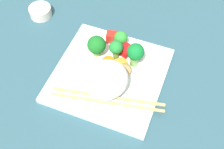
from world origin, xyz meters
TOP-DOWN VIEW (x-y plane):
  - ground_plane at (0.00, 0.00)cm, footprint 110.00×110.00cm
  - square_plate at (0.00, 0.00)cm, footprint 24.31×24.31cm
  - rice_mound at (0.87, -4.30)cm, footprint 11.92×11.97cm
  - broccoli_floret_0 at (-0.28, 8.44)cm, footprint 3.04×3.04cm
  - broccoli_floret_1 at (4.45, 4.23)cm, footprint 3.73×3.73cm
  - broccoli_floret_2 at (0.15, 4.76)cm, footprint 3.06×3.06cm
  - broccoli_floret_3 at (-4.25, 4.22)cm, footprint 4.11×4.11cm
  - carrot_slice_0 at (-3.16, 0.31)cm, footprint 2.40×2.40cm
  - carrot_slice_1 at (-5.07, 6.07)cm, footprint 3.79×3.79cm
  - carrot_slice_2 at (1.69, 3.13)cm, footprint 4.19×4.19cm
  - carrot_slice_3 at (-1.07, 2.73)cm, footprint 3.29×3.29cm
  - pepper_chunk_0 at (1.86, 6.37)cm, footprint 2.81×3.09cm
  - pepper_chunk_1 at (-2.40, 9.13)cm, footprint 2.67×2.40cm
  - chicken_piece_0 at (3.20, 1.37)cm, footprint 3.45×3.81cm
  - chicken_piece_1 at (1.21, 0.83)cm, footprint 4.49×4.38cm
  - chicken_piece_2 at (4.04, 6.89)cm, footprint 3.92×3.75cm
  - chopstick_pair at (1.78, -6.48)cm, footprint 23.14×5.25cm
  - sauce_cup at (-22.49, 12.83)cm, footprint 5.52×5.52cm

SIDE VIEW (x-z plane):
  - ground_plane at x=0.00cm, z-range -2.00..0.00cm
  - square_plate at x=0.00cm, z-range 0.00..1.20cm
  - sauce_cup at x=-22.49cm, z-range 0.00..2.49cm
  - carrot_slice_0 at x=-3.16cm, z-range 1.20..1.69cm
  - carrot_slice_2 at x=1.69cm, z-range 1.20..1.69cm
  - carrot_slice_1 at x=-5.07cm, z-range 1.20..1.71cm
  - chopstick_pair at x=1.78cm, z-range 1.20..1.90cm
  - carrot_slice_3 at x=-1.07cm, z-range 1.20..1.90cm
  - chicken_piece_0 at x=3.20cm, z-range 1.20..3.03cm
  - chicken_piece_1 at x=1.21cm, z-range 1.20..3.09cm
  - pepper_chunk_0 at x=1.86cm, z-range 1.20..3.45cm
  - pepper_chunk_1 at x=-2.40cm, z-range 1.20..3.59cm
  - chicken_piece_2 at x=4.04cm, z-range 1.20..3.72cm
  - broccoli_floret_0 at x=-0.28cm, z-range 1.56..5.64cm
  - broccoli_floret_3 at x=-4.25cm, z-range 1.56..6.93cm
  - broccoli_floret_2 at x=0.15cm, z-range 1.83..6.74cm
  - broccoli_floret_1 at x=4.45cm, z-range 1.92..7.80cm
  - rice_mound at x=0.87cm, z-range 1.20..9.01cm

